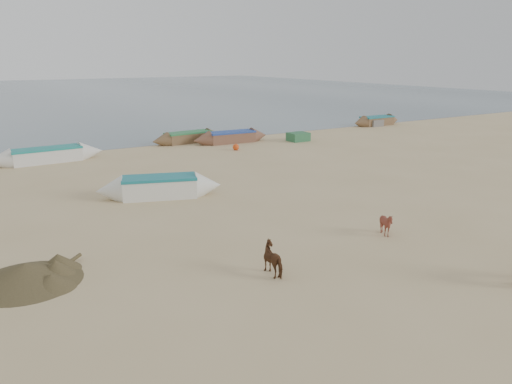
# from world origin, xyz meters

# --- Properties ---
(ground) EXTENTS (140.00, 140.00, 0.00)m
(ground) POSITION_xyz_m (0.00, 0.00, 0.00)
(ground) COLOR tan
(ground) RESTS_ON ground
(sea) EXTENTS (160.00, 160.00, 0.00)m
(sea) POSITION_xyz_m (0.00, 82.00, 0.01)
(sea) COLOR slate
(sea) RESTS_ON ground
(calf_front) EXTENTS (1.01, 0.96, 0.88)m
(calf_front) POSITION_xyz_m (2.74, -0.43, 0.44)
(calf_front) COLOR maroon
(calf_front) RESTS_ON ground
(calf_right) EXTENTS (1.09, 1.16, 0.94)m
(calf_right) POSITION_xyz_m (-2.43, -1.02, 0.47)
(calf_right) COLOR #54311B
(calf_right) RESTS_ON ground
(near_canoe) EXTENTS (5.77, 3.13, 0.97)m
(near_canoe) POSITION_xyz_m (-2.26, 8.70, 0.48)
(near_canoe) COLOR silver
(near_canoe) RESTS_ON ground
(debris_pile) EXTENTS (4.07, 4.07, 0.57)m
(debris_pile) POSITION_xyz_m (-8.80, 2.24, 0.29)
(debris_pile) COLOR brown
(debris_pile) RESTS_ON ground
(waterline_canoes) EXTENTS (55.64, 3.86, 0.90)m
(waterline_canoes) POSITION_xyz_m (-1.84, 20.60, 0.43)
(waterline_canoes) COLOR brown
(waterline_canoes) RESTS_ON ground
(beach_clutter) EXTENTS (46.39, 4.88, 0.64)m
(beach_clutter) POSITION_xyz_m (4.08, 19.39, 0.30)
(beach_clutter) COLOR #2C6234
(beach_clutter) RESTS_ON ground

